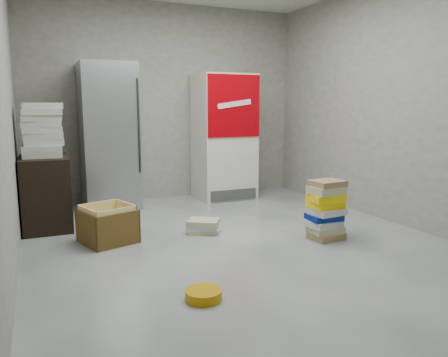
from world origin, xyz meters
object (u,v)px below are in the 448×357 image
Objects in this scene: steel_fridge at (109,137)px; phonebook_stack_main at (326,210)px; wood_shelf at (46,192)px; coke_cooler at (224,137)px; cardboard_box at (108,227)px.

steel_fridge reaches higher than phonebook_stack_main.
phonebook_stack_main is (2.60, -1.61, -0.09)m from wood_shelf.
wood_shelf is at bearing -163.72° from coke_cooler.
coke_cooler is 2.41m from phonebook_stack_main.
cardboard_box is (0.54, -0.83, -0.24)m from wood_shelf.
steel_fridge is 3.00m from phonebook_stack_main.
wood_shelf is at bearing -138.69° from steel_fridge.
steel_fridge is at bearing 61.35° from cardboard_box.
cardboard_box is (-2.06, 0.78, -0.15)m from phonebook_stack_main.
cardboard_box is at bearing 157.22° from phonebook_stack_main.
cardboard_box is at bearing -100.47° from steel_fridge.
coke_cooler reaches higher than phonebook_stack_main.
wood_shelf is 1.02m from cardboard_box.
phonebook_stack_main is 1.03× the size of cardboard_box.
coke_cooler is 2.60m from cardboard_box.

